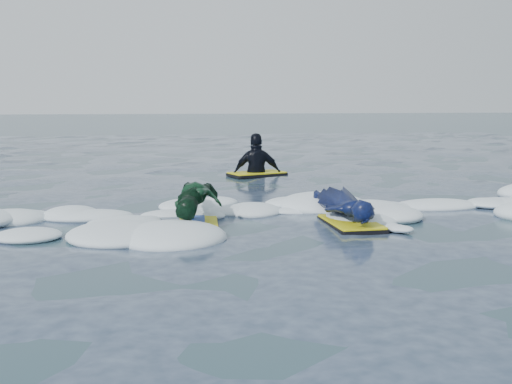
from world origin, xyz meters
TOP-DOWN VIEW (x-y plane):
  - ground at (0.00, 0.00)m, footprint 120.00×120.00m
  - foam_band at (0.00, 1.03)m, footprint 12.00×3.10m
  - prone_woman_unit at (2.21, 0.52)m, footprint 0.65×1.65m
  - prone_child_unit at (0.30, 0.77)m, footprint 0.94×1.48m
  - waiting_rider_unit at (1.86, 5.74)m, footprint 1.31×1.00m

SIDE VIEW (x-z plane):
  - ground at x=0.00m, z-range 0.00..0.00m
  - foam_band at x=0.00m, z-range -0.15..0.15m
  - waiting_rider_unit at x=1.86m, z-range -0.85..0.90m
  - prone_woman_unit at x=2.21m, z-range 0.01..0.43m
  - prone_child_unit at x=0.30m, z-range 0.01..0.55m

